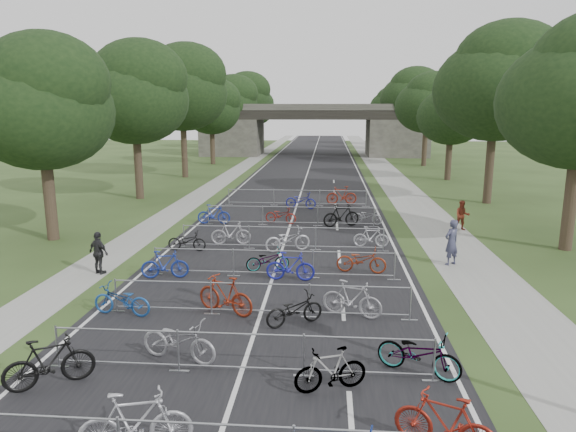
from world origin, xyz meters
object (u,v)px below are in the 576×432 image
at_px(bike_1, 135,423).
at_px(pedestrian_c, 99,253).
at_px(overpass_bridge, 314,130).
at_px(pedestrian_b, 462,216).
at_px(pedestrian_a, 452,242).

xyz_separation_m(bike_1, pedestrian_c, (-5.36, 10.34, 0.21)).
height_order(overpass_bridge, pedestrian_b, overpass_bridge).
distance_m(bike_1, pedestrian_b, 21.80).
height_order(bike_1, pedestrian_a, pedestrian_a).
relative_size(overpass_bridge, pedestrian_b, 19.43).
height_order(bike_1, pedestrian_c, pedestrian_c).
bearing_deg(bike_1, overpass_bridge, -16.22).
xyz_separation_m(bike_1, pedestrian_b, (10.64, 19.02, 0.17)).
distance_m(bike_1, pedestrian_a, 15.29).
xyz_separation_m(overpass_bridge, pedestrian_b, (9.20, -45.45, -2.74)).
relative_size(bike_1, pedestrian_c, 1.24).
bearing_deg(pedestrian_b, overpass_bridge, 106.59).
distance_m(pedestrian_a, pedestrian_b, 6.71).
bearing_deg(pedestrian_a, bike_1, 21.75).
bearing_deg(pedestrian_c, pedestrian_a, -144.00).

